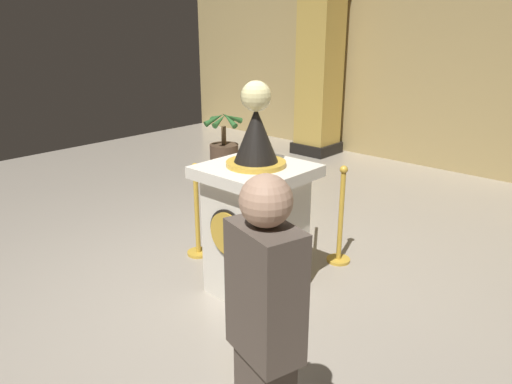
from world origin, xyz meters
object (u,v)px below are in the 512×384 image
at_px(pedestal_clock, 256,216).
at_px(bystander_guest, 265,340).
at_px(potted_palm_left, 224,149).
at_px(stanchion_near, 340,229).
at_px(stanchion_far, 197,224).

distance_m(pedestal_clock, bystander_guest, 2.02).
bearing_deg(pedestal_clock, potted_palm_left, 139.87).
bearing_deg(stanchion_near, stanchion_far, -144.09).
bearing_deg(stanchion_near, potted_palm_left, 153.97).
xyz_separation_m(stanchion_near, potted_palm_left, (-3.38, 1.65, -0.04)).
distance_m(stanchion_near, stanchion_far, 1.47).
relative_size(stanchion_near, stanchion_far, 1.02).
bearing_deg(potted_palm_left, stanchion_far, -48.84).
bearing_deg(potted_palm_left, bystander_guest, -42.20).
height_order(potted_palm_left, bystander_guest, bystander_guest).
height_order(stanchion_far, bystander_guest, bystander_guest).
xyz_separation_m(stanchion_near, bystander_guest, (1.14, -2.45, 0.57)).
xyz_separation_m(pedestal_clock, stanchion_near, (0.25, 0.99, -0.38)).
bearing_deg(bystander_guest, pedestal_clock, 133.58).
distance_m(stanchion_far, bystander_guest, 2.88).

